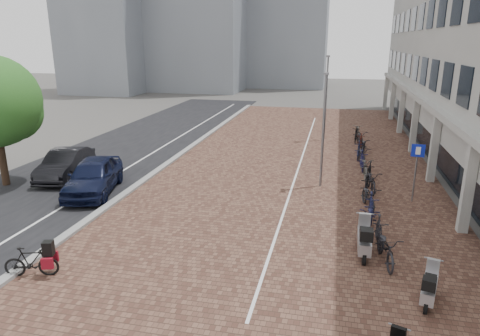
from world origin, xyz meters
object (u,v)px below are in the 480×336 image
object	(u,v)px
car_dark	(66,164)
scooter_front	(364,238)
car_navy	(94,176)
parking_sign	(416,163)
hero_bike	(31,261)
scooter_back	(430,285)

from	to	relation	value
car_dark	scooter_front	bearing A→B (deg)	-30.60
car_navy	parking_sign	world-z (taller)	parking_sign
parking_sign	car_dark	bearing A→B (deg)	-173.27
parking_sign	hero_bike	bearing A→B (deg)	-137.09
car_dark	parking_sign	bearing A→B (deg)	-9.85
car_dark	scooter_back	world-z (taller)	car_dark
car_navy	hero_bike	world-z (taller)	car_navy
car_navy	scooter_front	xyz separation A→B (m)	(11.83, -3.56, -0.18)
car_navy	car_dark	xyz separation A→B (m)	(-2.62, 1.71, -0.08)
car_navy	hero_bike	size ratio (longest dim) A/B	2.85
hero_bike	scooter_back	size ratio (longest dim) A/B	1.06
hero_bike	scooter_front	distance (m)	10.31
scooter_front	parking_sign	distance (m)	6.05
car_navy	hero_bike	distance (m)	7.41
scooter_front	scooter_back	bearing A→B (deg)	-55.75
hero_bike	scooter_front	xyz separation A→B (m)	(9.68, 3.52, 0.13)
hero_bike	parking_sign	xyz separation A→B (m)	(12.00, 9.00, 1.25)
car_dark	hero_bike	bearing A→B (deg)	-72.10
hero_bike	scooter_front	bearing A→B (deg)	-86.29
car_navy	scooter_back	size ratio (longest dim) A/B	3.02
scooter_back	car_navy	bearing A→B (deg)	171.41
car_dark	parking_sign	xyz separation A→B (m)	(16.77, 0.20, 1.03)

